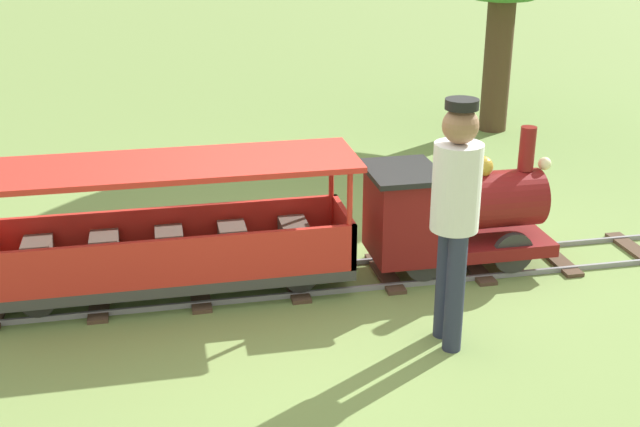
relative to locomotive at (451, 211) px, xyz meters
The scene contains 5 objects.
ground_plane 1.06m from the locomotive, 90.00° to the right, with size 60.00×60.00×0.00m, color #75934C.
track 1.30m from the locomotive, 90.00° to the right, with size 0.70×6.40×0.04m.
locomotive is the anchor object (origin of this frame).
passenger_car 2.12m from the locomotive, 90.00° to the right, with size 0.76×2.70×0.97m.
conductor_person 1.21m from the locomotive, 20.33° to the right, with size 0.30×0.30×1.62m.
Camera 1 is at (5.37, -1.19, 2.71)m, focal length 45.08 mm.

